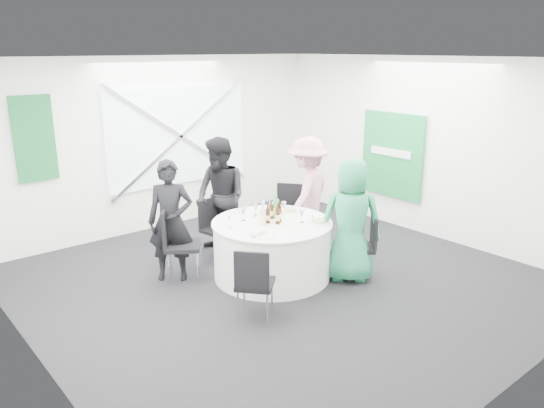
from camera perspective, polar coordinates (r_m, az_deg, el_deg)
floor at (r=6.97m, az=1.07°, el=-8.27°), size 6.00×6.00×0.00m
ceiling at (r=6.33m, az=1.21°, el=15.42°), size 6.00×6.00×0.00m
wall_back at (r=8.94m, az=-11.69°, el=6.38°), size 6.00×0.00×6.00m
wall_front at (r=4.77m, az=25.60°, el=-3.77°), size 6.00×0.00×6.00m
wall_left at (r=5.13m, az=-25.03°, el=-2.33°), size 0.00×6.00×6.00m
wall_right at (r=8.74m, az=16.22°, el=5.84°), size 0.00×6.00×6.00m
window_panel at (r=9.03m, az=-9.92°, el=7.22°), size 2.60×0.03×1.60m
window_brace_a at (r=9.00m, az=-9.79°, el=7.19°), size 2.63×0.05×1.84m
window_brace_b at (r=9.00m, az=-9.79°, el=7.19°), size 2.63×0.05×1.84m
green_banner at (r=8.10m, az=-24.19°, el=6.41°), size 0.55×0.04×1.20m
green_sign at (r=9.06m, az=12.77°, el=5.17°), size 0.05×1.20×1.40m
banquet_table at (r=6.96m, az=-0.00°, el=-4.90°), size 1.56×1.56×0.76m
chair_back at (r=7.62m, az=-6.27°, el=-2.13°), size 0.45×0.46×0.85m
chair_back_left at (r=6.89m, az=-10.37°, el=-3.71°), size 0.61×0.61×0.97m
chair_back_right at (r=8.03m, az=1.80°, el=-0.67°), size 0.60×0.60×0.94m
chair_front_right at (r=7.00m, az=9.97°, el=-4.03°), size 0.54×0.54×0.85m
chair_front_left at (r=5.78m, az=-1.98°, el=-8.15°), size 0.56×0.56×0.87m
person_man_back_left at (r=6.89m, az=-10.85°, el=-1.80°), size 0.69×0.65×1.58m
person_man_back at (r=7.60m, az=-5.56°, el=0.70°), size 0.50×0.86×1.72m
person_woman_pink at (r=7.87m, az=3.81°, el=1.15°), size 1.20×0.91×1.68m
person_woman_green at (r=6.81m, az=8.50°, el=-1.78°), size 0.92×0.92×1.61m
plate_back at (r=7.26m, az=-2.46°, el=-0.75°), size 0.28×0.28×0.01m
plate_back_left at (r=6.80m, az=-4.74°, el=-2.01°), size 0.25×0.25×0.01m
plate_back_right at (r=7.24m, az=1.94°, el=-0.73°), size 0.28×0.28×0.04m
plate_front_right at (r=6.81m, az=5.06°, el=-1.90°), size 0.28×0.28×0.04m
plate_front_left at (r=6.32m, az=-0.75°, el=-3.42°), size 0.25×0.25×0.01m
napkin at (r=6.33m, az=-1.58°, el=-3.10°), size 0.19×0.16×0.05m
beer_bottle_a at (r=6.76m, az=-0.47°, el=-1.31°), size 0.06×0.06×0.24m
beer_bottle_b at (r=6.93m, az=-0.10°, el=-0.84°), size 0.06×0.06×0.25m
beer_bottle_c at (r=6.79m, az=0.79°, el=-1.08°), size 0.06×0.06×0.28m
beer_bottle_d at (r=6.72m, az=0.62°, el=-1.30°), size 0.06×0.06×0.27m
green_water_bottle at (r=6.94m, az=0.43°, el=-0.52°), size 0.08×0.08×0.32m
clear_water_bottle at (r=6.67m, az=-1.00°, el=-1.39°), size 0.08×0.08×0.28m
wine_glass_a at (r=6.86m, az=-3.11°, el=-0.78°), size 0.07×0.07×0.17m
wine_glass_b at (r=7.12m, az=-0.07°, el=-0.10°), size 0.07×0.07×0.17m
wine_glass_c at (r=6.77m, az=3.25°, el=-1.00°), size 0.07×0.07×0.17m
wine_glass_d at (r=7.03m, az=-1.79°, el=-0.32°), size 0.07×0.07×0.17m
wine_glass_e at (r=7.12m, az=1.27°, el=-0.10°), size 0.07×0.07×0.17m
wine_glass_f at (r=7.16m, az=-0.97°, el=-0.01°), size 0.07×0.07×0.17m
fork_a at (r=6.97m, az=-4.62°, el=-1.57°), size 0.10×0.13×0.01m
knife_a at (r=6.62m, az=-4.52°, el=-2.57°), size 0.09×0.14×0.01m
fork_b at (r=7.34m, az=-1.72°, el=-0.59°), size 0.15×0.02×0.01m
knife_b at (r=7.18m, az=-3.62°, el=-1.01°), size 0.15×0.03×0.01m
fork_c at (r=6.71m, az=4.76°, el=-2.29°), size 0.10×0.13×0.01m
knife_c at (r=7.04m, az=4.39°, el=-1.38°), size 0.10×0.13×0.01m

